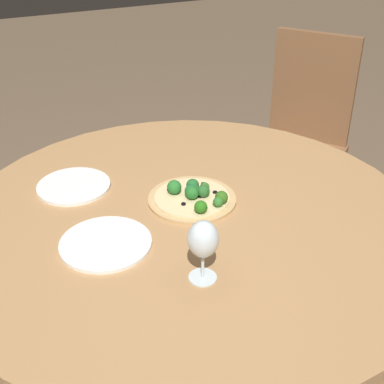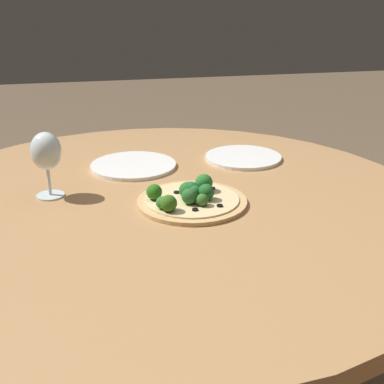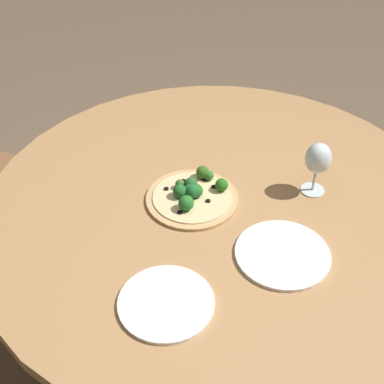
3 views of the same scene
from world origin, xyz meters
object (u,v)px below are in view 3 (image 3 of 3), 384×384
object	(u,v)px
wine_glass	(318,160)
plate_far	(166,303)
plate_near	(283,254)
pizza	(193,195)

from	to	relation	value
wine_glass	plate_far	size ratio (longest dim) A/B	0.72
plate_near	plate_far	size ratio (longest dim) A/B	1.07
plate_near	plate_far	world-z (taller)	same
pizza	plate_far	world-z (taller)	pizza
pizza	plate_far	distance (m)	0.38
pizza	plate_far	size ratio (longest dim) A/B	1.16
wine_glass	plate_near	bearing A→B (deg)	-142.09
plate_far	wine_glass	bearing A→B (deg)	18.09
pizza	plate_near	size ratio (longest dim) A/B	1.08
pizza	plate_far	bearing A→B (deg)	-126.55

